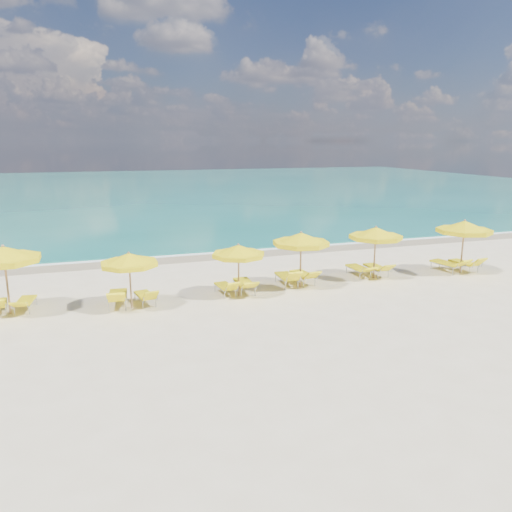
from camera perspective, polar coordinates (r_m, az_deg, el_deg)
name	(u,v)px	position (r m, az deg, el deg)	size (l,w,h in m)	color
ground_plane	(267,292)	(20.75, 1.29, -4.12)	(120.00, 120.00, 0.00)	beige
ocean	(146,189)	(67.30, -12.52, 7.49)	(120.00, 80.00, 0.30)	#12685C
wet_sand_band	(223,254)	(27.60, -3.81, 0.19)	(120.00, 2.60, 0.01)	tan
foam_line	(219,251)	(28.36, -4.21, 0.53)	(120.00, 1.20, 0.03)	white
whitecap_near	(105,231)	(36.22, -16.91, 2.73)	(14.00, 0.36, 0.05)	white
whitecap_far	(263,210)	(45.54, 0.77, 5.30)	(18.00, 0.30, 0.05)	white
umbrella_1	(4,255)	(19.71, -26.87, 0.10)	(3.31, 3.31, 2.56)	#A87C54
umbrella_2	(129,260)	(18.85, -14.31, -0.46)	(2.83, 2.83, 2.17)	#A87C54
umbrella_3	(238,251)	(19.76, -2.02, 0.53)	(2.19, 2.19, 2.16)	#A87C54
umbrella_4	(301,240)	(21.01, 5.17, 1.88)	(2.91, 2.91, 2.43)	#A87C54
umbrella_5	(376,234)	(23.03, 13.53, 2.50)	(2.98, 2.98, 2.41)	#A87C54
umbrella_6	(464,227)	(25.21, 22.72, 3.04)	(2.80, 2.80, 2.56)	#A87C54
lounger_1_right	(25,305)	(20.34, -24.85, -5.12)	(0.77, 1.79, 0.66)	#A5A8AD
lounger_2_left	(118,300)	(19.61, -15.50, -4.87)	(0.85, 2.06, 0.90)	#A5A8AD
lounger_2_right	(145,299)	(19.62, -12.52, -4.82)	(0.83, 1.71, 0.78)	#A5A8AD
lounger_3_left	(226,290)	(20.36, -3.49, -3.87)	(0.73, 1.67, 0.77)	#A5A8AD
lounger_3_right	(245,287)	(20.61, -1.32, -3.55)	(0.72, 2.01, 0.78)	#A5A8AD
lounger_4_left	(287,280)	(21.60, 3.54, -2.79)	(0.71, 1.89, 0.90)	#A5A8AD
lounger_4_right	(303,278)	(22.03, 5.41, -2.52)	(0.76, 1.95, 0.82)	#A5A8AD
lounger_5_left	(359,271)	(23.55, 11.67, -1.74)	(0.67, 1.91, 0.70)	#A5A8AD
lounger_5_right	(377,271)	(23.87, 13.61, -1.63)	(0.65, 1.87, 0.78)	#A5A8AD
lounger_6_left	(447,267)	(25.56, 20.98, -1.15)	(1.02, 2.06, 0.84)	#A5A8AD
lounger_6_right	(464,266)	(26.07, 22.71, -1.06)	(0.82, 1.88, 0.86)	#A5A8AD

